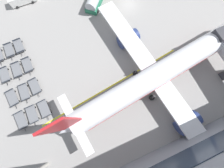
{
  "coord_description": "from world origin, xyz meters",
  "views": [
    {
      "loc": [
        22.15,
        -14.01,
        26.31
      ],
      "look_at": [
        16.28,
        -11.43,
        1.51
      ],
      "focal_mm": 22.0,
      "sensor_mm": 36.0,
      "label": 1
    }
  ],
  "objects_px": {
    "baggage_dolly_row_mid_a_col_c": "(24,92)",
    "baggage_dolly_row_near_col_b": "(5,75)",
    "baggage_dolly_row_mid_b_col_b": "(28,65)",
    "baggage_dolly_row_mid_b_col_d": "(44,109)",
    "baggage_dolly_row_mid_b_col_c": "(35,87)",
    "baggage_dolly_row_near_col_d": "(21,120)",
    "baggage_dolly_row_mid_a_col_a": "(9,50)",
    "baggage_dolly_row_mid_b_col_a": "(19,46)",
    "baggage_dolly_row_mid_a_col_b": "(17,70)",
    "airplane": "(161,73)",
    "baggage_dolly_row_near_col_c": "(12,98)",
    "baggage_dolly_row_mid_a_col_d": "(32,114)"
  },
  "relations": [
    {
      "from": "baggage_dolly_row_near_col_d",
      "to": "baggage_dolly_row_mid_b_col_a",
      "type": "relative_size",
      "value": 1.01
    },
    {
      "from": "airplane",
      "to": "baggage_dolly_row_mid_b_col_b",
      "type": "relative_size",
      "value": 10.25
    },
    {
      "from": "baggage_dolly_row_mid_a_col_b",
      "to": "baggage_dolly_row_mid_b_col_a",
      "type": "distance_m",
      "value": 5.28
    },
    {
      "from": "baggage_dolly_row_mid_b_col_b",
      "to": "baggage_dolly_row_mid_b_col_d",
      "type": "bearing_deg",
      "value": 3.52
    },
    {
      "from": "airplane",
      "to": "baggage_dolly_row_mid_a_col_b",
      "type": "height_order",
      "value": "airplane"
    },
    {
      "from": "baggage_dolly_row_near_col_b",
      "to": "baggage_dolly_row_mid_a_col_b",
      "type": "xyz_separation_m",
      "value": [
        -0.08,
        2.47,
        0.0
      ]
    },
    {
      "from": "baggage_dolly_row_near_col_c",
      "to": "baggage_dolly_row_mid_b_col_a",
      "type": "distance_m",
      "value": 10.91
    },
    {
      "from": "airplane",
      "to": "baggage_dolly_row_mid_b_col_d",
      "type": "distance_m",
      "value": 22.26
    },
    {
      "from": "baggage_dolly_row_near_col_d",
      "to": "baggage_dolly_row_mid_b_col_d",
      "type": "xyz_separation_m",
      "value": [
        -0.28,
        4.44,
        0.0
      ]
    },
    {
      "from": "baggage_dolly_row_mid_a_col_c",
      "to": "baggage_dolly_row_mid_b_col_a",
      "type": "height_order",
      "value": "same"
    },
    {
      "from": "baggage_dolly_row_near_col_c",
      "to": "baggage_dolly_row_mid_b_col_a",
      "type": "xyz_separation_m",
      "value": [
        -10.22,
        3.82,
        0.0
      ]
    },
    {
      "from": "baggage_dolly_row_mid_a_col_c",
      "to": "baggage_dolly_row_near_col_c",
      "type": "bearing_deg",
      "value": -85.81
    },
    {
      "from": "baggage_dolly_row_near_col_d",
      "to": "airplane",
      "type": "bearing_deg",
      "value": 84.16
    },
    {
      "from": "baggage_dolly_row_near_col_b",
      "to": "baggage_dolly_row_mid_a_col_d",
      "type": "relative_size",
      "value": 1.0
    },
    {
      "from": "baggage_dolly_row_mid_b_col_b",
      "to": "baggage_dolly_row_near_col_b",
      "type": "bearing_deg",
      "value": -87.22
    },
    {
      "from": "airplane",
      "to": "baggage_dolly_row_mid_b_col_d",
      "type": "relative_size",
      "value": 10.2
    },
    {
      "from": "baggage_dolly_row_mid_b_col_a",
      "to": "baggage_dolly_row_near_col_b",
      "type": "bearing_deg",
      "value": -39.12
    },
    {
      "from": "airplane",
      "to": "baggage_dolly_row_near_col_c",
      "type": "height_order",
      "value": "airplane"
    },
    {
      "from": "baggage_dolly_row_near_col_b",
      "to": "baggage_dolly_row_mid_a_col_a",
      "type": "distance_m",
      "value": 5.37
    },
    {
      "from": "baggage_dolly_row_mid_b_col_d",
      "to": "baggage_dolly_row_mid_a_col_a",
      "type": "bearing_deg",
      "value": -167.57
    },
    {
      "from": "airplane",
      "to": "baggage_dolly_row_mid_a_col_c",
      "type": "bearing_deg",
      "value": -107.16
    },
    {
      "from": "baggage_dolly_row_mid_a_col_b",
      "to": "baggage_dolly_row_mid_b_col_b",
      "type": "relative_size",
      "value": 1.0
    },
    {
      "from": "baggage_dolly_row_mid_a_col_b",
      "to": "baggage_dolly_row_mid_a_col_c",
      "type": "distance_m",
      "value": 5.04
    },
    {
      "from": "baggage_dolly_row_mid_a_col_c",
      "to": "baggage_dolly_row_near_col_b",
      "type": "bearing_deg",
      "value": -151.69
    },
    {
      "from": "baggage_dolly_row_mid_a_col_a",
      "to": "baggage_dolly_row_mid_b_col_c",
      "type": "distance_m",
      "value": 10.03
    },
    {
      "from": "baggage_dolly_row_near_col_d",
      "to": "baggage_dolly_row_mid_b_col_a",
      "type": "xyz_separation_m",
      "value": [
        -14.92,
        3.29,
        0.0
      ]
    },
    {
      "from": "baggage_dolly_row_near_col_c",
      "to": "baggage_dolly_row_mid_b_col_a",
      "type": "bearing_deg",
      "value": 159.49
    },
    {
      "from": "baggage_dolly_row_near_col_c",
      "to": "airplane",
      "type": "bearing_deg",
      "value": 74.61
    },
    {
      "from": "baggage_dolly_row_near_col_d",
      "to": "baggage_dolly_row_mid_a_col_d",
      "type": "xyz_separation_m",
      "value": [
        -0.19,
        2.1,
        0.0
      ]
    },
    {
      "from": "baggage_dolly_row_near_col_c",
      "to": "baggage_dolly_row_mid_b_col_b",
      "type": "bearing_deg",
      "value": 140.82
    },
    {
      "from": "baggage_dolly_row_mid_a_col_a",
      "to": "baggage_dolly_row_mid_a_col_c",
      "type": "distance_m",
      "value": 9.92
    },
    {
      "from": "baggage_dolly_row_mid_a_col_b",
      "to": "baggage_dolly_row_mid_b_col_c",
      "type": "relative_size",
      "value": 0.99
    },
    {
      "from": "baggage_dolly_row_mid_b_col_c",
      "to": "baggage_dolly_row_mid_a_col_b",
      "type": "bearing_deg",
      "value": -153.56
    },
    {
      "from": "baggage_dolly_row_mid_b_col_d",
      "to": "baggage_dolly_row_near_col_b",
      "type": "bearing_deg",
      "value": -151.05
    },
    {
      "from": "baggage_dolly_row_mid_b_col_d",
      "to": "baggage_dolly_row_near_col_c",
      "type": "bearing_deg",
      "value": -131.71
    },
    {
      "from": "baggage_dolly_row_near_col_d",
      "to": "baggage_dolly_row_mid_b_col_b",
      "type": "bearing_deg",
      "value": 159.13
    },
    {
      "from": "baggage_dolly_row_mid_a_col_a",
      "to": "baggage_dolly_row_mid_b_col_d",
      "type": "distance_m",
      "value": 14.85
    },
    {
      "from": "baggage_dolly_row_mid_a_col_c",
      "to": "baggage_dolly_row_mid_b_col_d",
      "type": "xyz_separation_m",
      "value": [
        4.6,
        2.61,
        0.0
      ]
    },
    {
      "from": "baggage_dolly_row_mid_b_col_c",
      "to": "baggage_dolly_row_near_col_d",
      "type": "bearing_deg",
      "value": -37.87
    },
    {
      "from": "baggage_dolly_row_mid_a_col_a",
      "to": "baggage_dolly_row_mid_a_col_d",
      "type": "bearing_deg",
      "value": 3.38
    },
    {
      "from": "airplane",
      "to": "baggage_dolly_row_mid_a_col_b",
      "type": "bearing_deg",
      "value": -117.03
    },
    {
      "from": "airplane",
      "to": "baggage_dolly_row_near_col_c",
      "type": "relative_size",
      "value": 10.13
    },
    {
      "from": "baggage_dolly_row_mid_b_col_b",
      "to": "baggage_dolly_row_mid_b_col_a",
      "type": "bearing_deg",
      "value": -173.65
    },
    {
      "from": "baggage_dolly_row_mid_a_col_b",
      "to": "baggage_dolly_row_mid_b_col_d",
      "type": "relative_size",
      "value": 0.99
    },
    {
      "from": "baggage_dolly_row_mid_a_col_c",
      "to": "baggage_dolly_row_mid_b_col_b",
      "type": "xyz_separation_m",
      "value": [
        -5.18,
        2.01,
        0.0
      ]
    },
    {
      "from": "baggage_dolly_row_near_col_d",
      "to": "baggage_dolly_row_mid_a_col_b",
      "type": "relative_size",
      "value": 1.01
    },
    {
      "from": "baggage_dolly_row_mid_a_col_d",
      "to": "baggage_dolly_row_mid_b_col_c",
      "type": "height_order",
      "value": "same"
    },
    {
      "from": "baggage_dolly_row_near_col_d",
      "to": "baggage_dolly_row_mid_b_col_c",
      "type": "distance_m",
      "value": 6.51
    },
    {
      "from": "baggage_dolly_row_near_col_d",
      "to": "baggage_dolly_row_mid_a_col_b",
      "type": "height_order",
      "value": "same"
    },
    {
      "from": "airplane",
      "to": "baggage_dolly_row_mid_b_col_c",
      "type": "xyz_separation_m",
      "value": [
        -7.83,
        -22.34,
        -2.71
      ]
    }
  ]
}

